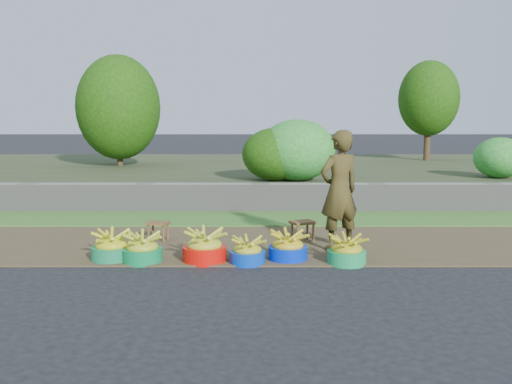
{
  "coord_description": "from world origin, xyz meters",
  "views": [
    {
      "loc": [
        -0.08,
        -6.7,
        1.78
      ],
      "look_at": [
        -0.08,
        1.3,
        0.75
      ],
      "focal_mm": 40.0,
      "sensor_mm": 36.0,
      "label": 1
    }
  ],
  "objects_px": {
    "stool_right": "(303,225)",
    "stool_left": "(158,226)",
    "basin_f": "(347,251)",
    "vendor_woman": "(339,190)",
    "basin_b": "(142,249)",
    "basin_a": "(111,247)",
    "basin_e": "(288,248)",
    "basin_c": "(204,248)",
    "basin_d": "(247,252)"
  },
  "relations": [
    {
      "from": "basin_d",
      "to": "stool_left",
      "type": "height_order",
      "value": "basin_d"
    },
    {
      "from": "stool_left",
      "to": "vendor_woman",
      "type": "height_order",
      "value": "vendor_woman"
    },
    {
      "from": "basin_d",
      "to": "stool_right",
      "type": "relative_size",
      "value": 1.08
    },
    {
      "from": "stool_left",
      "to": "stool_right",
      "type": "height_order",
      "value": "stool_right"
    },
    {
      "from": "basin_a",
      "to": "stool_left",
      "type": "relative_size",
      "value": 1.45
    },
    {
      "from": "basin_a",
      "to": "basin_c",
      "type": "relative_size",
      "value": 0.93
    },
    {
      "from": "basin_a",
      "to": "basin_b",
      "type": "height_order",
      "value": "basin_a"
    },
    {
      "from": "basin_b",
      "to": "vendor_woman",
      "type": "distance_m",
      "value": 2.69
    },
    {
      "from": "basin_e",
      "to": "basin_f",
      "type": "xyz_separation_m",
      "value": [
        0.72,
        -0.18,
        -0.01
      ]
    },
    {
      "from": "basin_a",
      "to": "basin_d",
      "type": "distance_m",
      "value": 1.72
    },
    {
      "from": "basin_c",
      "to": "basin_d",
      "type": "relative_size",
      "value": 1.25
    },
    {
      "from": "basin_b",
      "to": "stool_right",
      "type": "height_order",
      "value": "basin_b"
    },
    {
      "from": "basin_b",
      "to": "basin_f",
      "type": "distance_m",
      "value": 2.53
    },
    {
      "from": "basin_a",
      "to": "basin_c",
      "type": "height_order",
      "value": "basin_c"
    },
    {
      "from": "basin_d",
      "to": "basin_b",
      "type": "bearing_deg",
      "value": 177.2
    },
    {
      "from": "basin_c",
      "to": "stool_right",
      "type": "xyz_separation_m",
      "value": [
        1.32,
        1.14,
        0.07
      ]
    },
    {
      "from": "basin_b",
      "to": "vendor_woman",
      "type": "height_order",
      "value": "vendor_woman"
    },
    {
      "from": "basin_e",
      "to": "basin_c",
      "type": "bearing_deg",
      "value": -176.04
    },
    {
      "from": "basin_a",
      "to": "basin_f",
      "type": "relative_size",
      "value": 1.07
    },
    {
      "from": "basin_a",
      "to": "stool_left",
      "type": "xyz_separation_m",
      "value": [
        0.39,
        1.15,
        0.06
      ]
    },
    {
      "from": "basin_d",
      "to": "basin_e",
      "type": "height_order",
      "value": "basin_e"
    },
    {
      "from": "basin_a",
      "to": "vendor_woman",
      "type": "distance_m",
      "value": 3.06
    },
    {
      "from": "basin_b",
      "to": "basin_c",
      "type": "bearing_deg",
      "value": 2.1
    },
    {
      "from": "stool_right",
      "to": "basin_e",
      "type": "bearing_deg",
      "value": -104.51
    },
    {
      "from": "basin_d",
      "to": "basin_c",
      "type": "bearing_deg",
      "value": 170.28
    },
    {
      "from": "basin_c",
      "to": "basin_a",
      "type": "bearing_deg",
      "value": 177.08
    },
    {
      "from": "basin_c",
      "to": "basin_d",
      "type": "bearing_deg",
      "value": -9.72
    },
    {
      "from": "basin_f",
      "to": "vendor_woman",
      "type": "xyz_separation_m",
      "value": [
        -0.0,
        0.71,
        0.67
      ]
    },
    {
      "from": "basin_f",
      "to": "basin_a",
      "type": "bearing_deg",
      "value": 176.7
    },
    {
      "from": "basin_e",
      "to": "stool_right",
      "type": "bearing_deg",
      "value": 75.49
    },
    {
      "from": "stool_right",
      "to": "vendor_woman",
      "type": "bearing_deg",
      "value": -50.57
    },
    {
      "from": "basin_f",
      "to": "basin_e",
      "type": "bearing_deg",
      "value": 165.75
    },
    {
      "from": "basin_d",
      "to": "basin_e",
      "type": "distance_m",
      "value": 0.53
    },
    {
      "from": "basin_a",
      "to": "basin_f",
      "type": "bearing_deg",
      "value": -3.3
    },
    {
      "from": "basin_e",
      "to": "vendor_woman",
      "type": "distance_m",
      "value": 1.11
    },
    {
      "from": "basin_a",
      "to": "basin_e",
      "type": "relative_size",
      "value": 1.03
    },
    {
      "from": "stool_right",
      "to": "stool_left",
      "type": "bearing_deg",
      "value": 178.0
    },
    {
      "from": "vendor_woman",
      "to": "basin_d",
      "type": "bearing_deg",
      "value": 2.94
    },
    {
      "from": "basin_e",
      "to": "basin_f",
      "type": "distance_m",
      "value": 0.74
    },
    {
      "from": "basin_a",
      "to": "stool_right",
      "type": "xyz_separation_m",
      "value": [
        2.5,
        1.08,
        0.08
      ]
    },
    {
      "from": "basin_a",
      "to": "basin_f",
      "type": "height_order",
      "value": "basin_a"
    },
    {
      "from": "basin_f",
      "to": "stool_left",
      "type": "height_order",
      "value": "basin_f"
    },
    {
      "from": "basin_b",
      "to": "basin_f",
      "type": "bearing_deg",
      "value": -1.84
    },
    {
      "from": "basin_c",
      "to": "vendor_woman",
      "type": "bearing_deg",
      "value": 18.9
    },
    {
      "from": "basin_c",
      "to": "stool_left",
      "type": "height_order",
      "value": "basin_c"
    },
    {
      "from": "basin_f",
      "to": "stool_left",
      "type": "relative_size",
      "value": 1.36
    },
    {
      "from": "basin_b",
      "to": "basin_f",
      "type": "height_order",
      "value": "basin_b"
    },
    {
      "from": "basin_a",
      "to": "vendor_woman",
      "type": "height_order",
      "value": "vendor_woman"
    },
    {
      "from": "basin_c",
      "to": "basin_f",
      "type": "distance_m",
      "value": 1.77
    },
    {
      "from": "basin_d",
      "to": "stool_right",
      "type": "height_order",
      "value": "basin_d"
    }
  ]
}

